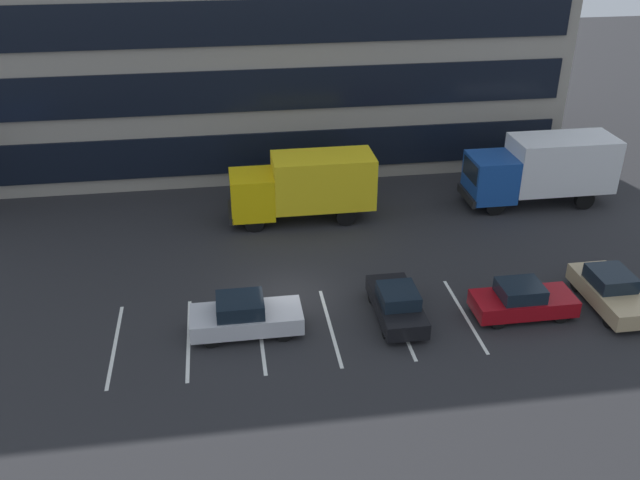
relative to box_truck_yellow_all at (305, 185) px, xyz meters
The scene contains 9 objects.
ground_plane 7.80m from the box_truck_yellow_all, 102.82° to the right, with size 120.00×120.00×0.00m, color #262628.
office_building 11.93m from the box_truck_yellow_all, 98.99° to the left, with size 35.91×11.40×14.40m.
lot_markings 10.21m from the box_truck_yellow_all, 99.63° to the right, with size 14.14×5.40×0.01m.
box_truck_yellow_all is the anchor object (origin of this frame).
box_truck_blue 12.95m from the box_truck_yellow_all, ahead, with size 8.00×2.65×3.71m.
sedan_silver 10.47m from the box_truck_yellow_all, 110.47° to the right, with size 4.36×1.83×1.56m.
sedan_tan 15.34m from the box_truck_yellow_all, 41.30° to the right, with size 1.79×4.29×1.53m.
sedan_black 10.06m from the box_truck_yellow_all, 75.66° to the right, with size 1.69×4.05×1.45m.
sedan_maroon 12.78m from the box_truck_yellow_all, 53.40° to the right, with size 4.14×1.73×1.48m.
Camera 1 is at (-2.39, -25.07, 15.99)m, focal length 38.85 mm.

